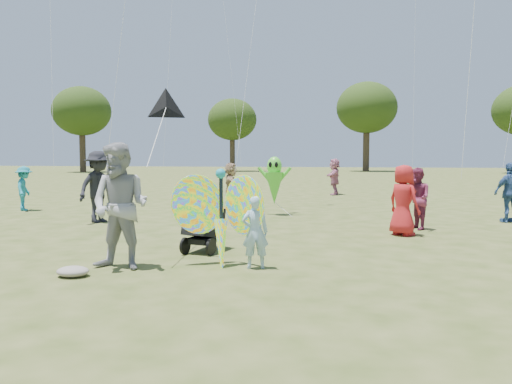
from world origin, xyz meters
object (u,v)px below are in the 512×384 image
(crowd_b, at_px, (99,187))
(crowd_c, at_px, (511,192))
(alien_kite, at_px, (274,182))
(crowd_a, at_px, (403,200))
(adult_man, at_px, (120,206))
(crowd_d, at_px, (231,184))
(jogging_stroller, at_px, (205,218))
(crowd_i, at_px, (24,188))
(butterfly_kite, at_px, (221,217))
(child_girl, at_px, (255,232))
(crowd_j, at_px, (334,177))
(crowd_e, at_px, (417,199))

(crowd_b, bearing_deg, crowd_c, -55.56)
(alien_kite, bearing_deg, crowd_c, -3.14)
(crowd_a, height_order, crowd_b, crowd_b)
(crowd_a, height_order, crowd_c, crowd_c)
(adult_man, height_order, crowd_c, adult_man)
(crowd_a, relative_size, alien_kite, 0.89)
(crowd_c, relative_size, crowd_d, 1.04)
(jogging_stroller, xyz_separation_m, alien_kite, (0.26, 5.88, 0.36))
(crowd_i, distance_m, butterfly_kite, 10.68)
(crowd_c, relative_size, alien_kite, 0.91)
(crowd_b, distance_m, crowd_d, 5.45)
(child_girl, relative_size, alien_kite, 0.65)
(crowd_b, distance_m, butterfly_kite, 6.39)
(adult_man, bearing_deg, jogging_stroller, 69.34)
(child_girl, distance_m, butterfly_kite, 0.61)
(child_girl, xyz_separation_m, alien_kite, (-0.96, 7.11, 0.40))
(crowd_j, bearing_deg, child_girl, 4.35)
(crowd_b, bearing_deg, crowd_d, -2.25)
(crowd_i, distance_m, crowd_j, 13.00)
(crowd_a, bearing_deg, adult_man, 87.76)
(butterfly_kite, bearing_deg, child_girl, -7.45)
(adult_man, relative_size, crowd_a, 1.25)
(jogging_stroller, distance_m, butterfly_kite, 1.33)
(child_girl, height_order, alien_kite, alien_kite)
(child_girl, bearing_deg, crowd_c, -147.41)
(alien_kite, bearing_deg, crowd_a, -43.30)
(crowd_e, relative_size, alien_kite, 0.85)
(crowd_i, relative_size, alien_kite, 0.82)
(crowd_j, distance_m, jogging_stroller, 14.49)
(crowd_b, height_order, alien_kite, crowd_b)
(child_girl, relative_size, crowd_a, 0.73)
(crowd_b, bearing_deg, child_girl, -108.49)
(crowd_c, height_order, alien_kite, alien_kite)
(crowd_c, distance_m, butterfly_kite, 8.97)
(crowd_e, height_order, crowd_j, crowd_j)
(child_girl, height_order, crowd_c, crowd_c)
(child_girl, height_order, crowd_b, crowd_b)
(alien_kite, bearing_deg, crowd_e, -30.32)
(crowd_b, distance_m, crowd_i, 4.39)
(crowd_d, distance_m, crowd_j, 6.99)
(crowd_e, distance_m, alien_kite, 4.44)
(crowd_a, distance_m, alien_kite, 4.73)
(crowd_d, height_order, crowd_i, crowd_d)
(child_girl, relative_size, crowd_e, 0.77)
(adult_man, bearing_deg, crowd_e, 51.95)
(crowd_e, bearing_deg, jogging_stroller, -69.28)
(crowd_d, bearing_deg, crowd_b, 129.94)
(crowd_c, distance_m, crowd_j, 10.23)
(crowd_d, xyz_separation_m, butterfly_kite, (2.35, -9.37, 0.01))
(crowd_d, height_order, butterfly_kite, butterfly_kite)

